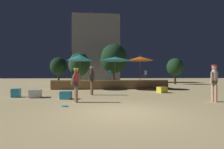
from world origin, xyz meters
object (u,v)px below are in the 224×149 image
background_tree_3 (79,64)px  frisbee_disc (64,106)px  patio_umbrella_0 (80,58)px  person_1 (214,81)px  background_tree_0 (114,59)px  cube_seat_0 (36,94)px  cube_seat_3 (162,90)px  background_tree_2 (175,67)px  bistro_chair_2 (73,74)px  background_tree_1 (59,67)px  person_2 (92,79)px  bistro_chair_1 (145,74)px  patio_umbrella_1 (140,59)px  cube_seat_2 (66,95)px  cube_seat_1 (16,93)px  person_0 (76,83)px  patio_umbrella_2 (115,59)px  bistro_chair_0 (109,74)px

background_tree_3 → frisbee_disc: bearing=-86.4°
patio_umbrella_0 → person_1: bearing=-47.3°
frisbee_disc → background_tree_0: size_ratio=0.05×
cube_seat_0 → cube_seat_3: (8.29, 2.01, -0.01)m
background_tree_2 → patio_umbrella_0: bearing=-148.0°
bistro_chair_2 → background_tree_1: (-3.22, 8.53, 1.11)m
patio_umbrella_0 → frisbee_disc: patio_umbrella_0 is taller
patio_umbrella_0 → background_tree_0: size_ratio=0.58×
person_2 → bistro_chair_1: bearing=119.0°
frisbee_disc → person_1: bearing=5.4°
cube_seat_3 → patio_umbrella_1: bearing=104.1°
bistro_chair_2 → frisbee_disc: size_ratio=3.23×
cube_seat_2 → bistro_chair_1: (6.55, 7.79, 1.18)m
person_2 → person_1: bearing=40.7°
cube_seat_1 → person_0: 4.41m
patio_umbrella_1 → person_2: patio_umbrella_1 is taller
patio_umbrella_1 → background_tree_2: bearing=48.8°
patio_umbrella_0 → patio_umbrella_2: patio_umbrella_0 is taller
patio_umbrella_1 → cube_seat_3: patio_umbrella_1 is taller
patio_umbrella_1 → cube_seat_2: size_ratio=4.99×
patio_umbrella_2 → background_tree_2: size_ratio=0.83×
cube_seat_1 → bistro_chair_1: size_ratio=0.55×
frisbee_disc → bistro_chair_1: bearing=58.3°
cube_seat_3 → background_tree_0: (-2.44, 11.67, 3.34)m
person_0 → person_1: (6.69, -0.42, 0.12)m
cube_seat_3 → person_2: 5.26m
person_1 → cube_seat_3: bearing=-1.6°
bistro_chair_2 → cube_seat_2: bearing=-151.8°
cube_seat_1 → background_tree_0: bearing=62.3°
bistro_chair_0 → cube_seat_1: bearing=-104.5°
bistro_chair_2 → cube_seat_0: bearing=-167.5°
cube_seat_3 → bistro_chair_2: bearing=147.4°
patio_umbrella_2 → person_2: patio_umbrella_2 is taller
cube_seat_3 → person_0: size_ratio=0.43×
cube_seat_1 → frisbee_disc: (3.41, -3.31, -0.23)m
bistro_chair_0 → background_tree_1: 10.79m
patio_umbrella_2 → cube_seat_2: size_ratio=4.93×
background_tree_1 → patio_umbrella_2: bearing=-53.8°
cube_seat_0 → background_tree_1: 15.34m
cube_seat_3 → person_1: person_1 is taller
cube_seat_1 → bistro_chair_0: bistro_chair_0 is taller
patio_umbrella_2 → background_tree_2: (9.28, 7.96, -0.37)m
bistro_chair_0 → bistro_chair_1: same height
cube_seat_3 → background_tree_1: 16.75m
person_0 → person_2: person_2 is taller
cube_seat_1 → cube_seat_2: cube_seat_1 is taller
patio_umbrella_0 → person_2: 4.98m
frisbee_disc → background_tree_0: 17.49m
bistro_chair_0 → background_tree_1: size_ratio=0.24×
bistro_chair_2 → patio_umbrella_0: bearing=-121.8°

